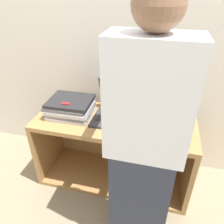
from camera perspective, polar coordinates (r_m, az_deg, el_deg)
name	(u,v)px	position (r m, az deg, el deg)	size (l,w,h in m)	color
ground_plane	(107,199)	(1.92, -1.35, -21.70)	(12.00, 12.00, 0.00)	gray
wall_back	(126,31)	(1.77, 3.59, 20.38)	(8.00, 0.05, 2.40)	silver
cart	(116,146)	(1.90, 1.00, -8.91)	(1.24, 0.49, 0.61)	#A87A47
laptop_open	(116,110)	(1.69, 1.12, 0.48)	(0.33, 0.38, 0.28)	#333338
laptop_stack_left	(70,107)	(1.74, -10.79, 1.24)	(0.35, 0.29, 0.13)	#B7B7BC
laptop_stack_right	(162,121)	(1.61, 13.02, -2.33)	(0.35, 0.30, 0.11)	#B7B7BC
person	(144,147)	(1.18, 8.45, -9.05)	(0.40, 0.52, 1.56)	#2D3342
inventory_tag	(65,104)	(1.65, -12.08, 2.17)	(0.06, 0.02, 0.01)	red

